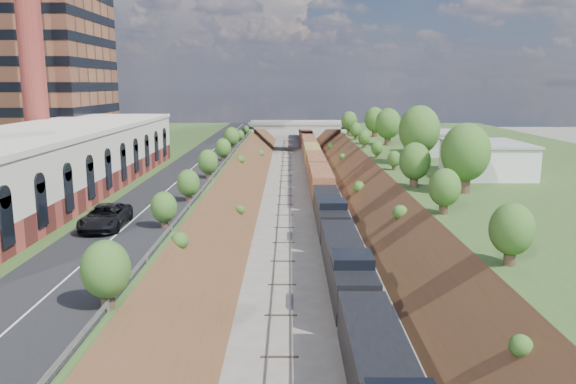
% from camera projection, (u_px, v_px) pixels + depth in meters
% --- Properties ---
extents(platform_left, '(44.00, 180.00, 5.00)m').
position_uv_depth(platform_left, '(76.00, 183.00, 81.29)').
color(platform_left, '#375322').
rests_on(platform_left, ground).
extents(platform_right, '(44.00, 180.00, 5.00)m').
position_uv_depth(platform_right, '(531.00, 183.00, 81.17)').
color(platform_right, '#375322').
rests_on(platform_right, ground).
extents(embankment_left, '(10.00, 180.00, 10.00)m').
position_uv_depth(embankment_left, '(227.00, 200.00, 81.73)').
color(embankment_left, brown).
rests_on(embankment_left, ground).
extents(embankment_right, '(10.00, 180.00, 10.00)m').
position_uv_depth(embankment_right, '(378.00, 200.00, 81.68)').
color(embankment_right, brown).
rests_on(embankment_right, ground).
extents(rail_left_track, '(1.58, 180.00, 0.18)m').
position_uv_depth(rail_left_track, '(285.00, 199.00, 81.69)').
color(rail_left_track, gray).
rests_on(rail_left_track, ground).
extents(rail_right_track, '(1.58, 180.00, 0.18)m').
position_uv_depth(rail_right_track, '(321.00, 200.00, 81.68)').
color(rail_right_track, gray).
rests_on(rail_right_track, ground).
extents(road, '(8.00, 180.00, 0.10)m').
position_uv_depth(road, '(195.00, 166.00, 80.77)').
color(road, black).
rests_on(road, platform_left).
extents(guardrail, '(0.10, 171.00, 0.70)m').
position_uv_depth(guardrail, '(224.00, 163.00, 80.48)').
color(guardrail, '#99999E').
rests_on(guardrail, platform_left).
extents(commercial_building, '(14.30, 62.30, 7.00)m').
position_uv_depth(commercial_building, '(40.00, 163.00, 58.54)').
color(commercial_building, '#933730').
rests_on(commercial_building, platform_left).
extents(smokestack, '(3.20, 3.20, 40.00)m').
position_uv_depth(smokestack, '(29.00, 19.00, 73.09)').
color(smokestack, '#933730').
rests_on(smokestack, platform_left).
extents(overpass, '(24.50, 8.30, 7.40)m').
position_uv_depth(overpass, '(297.00, 131.00, 141.64)').
color(overpass, gray).
rests_on(overpass, ground).
extents(white_building_near, '(9.00, 12.00, 4.00)m').
position_uv_depth(white_building_near, '(486.00, 160.00, 72.48)').
color(white_building_near, silver).
rests_on(white_building_near, platform_right).
extents(white_building_far, '(8.00, 10.00, 3.60)m').
position_uv_depth(white_building_far, '(438.00, 144.00, 94.11)').
color(white_building_far, silver).
rests_on(white_building_far, platform_right).
extents(tree_right_large, '(5.25, 5.25, 7.61)m').
position_uv_depth(tree_right_large, '(466.00, 153.00, 60.25)').
color(tree_right_large, '#473323').
rests_on(tree_right_large, platform_right).
extents(tree_left_crest, '(2.45, 2.45, 3.55)m').
position_uv_depth(tree_left_crest, '(156.00, 218.00, 41.12)').
color(tree_left_crest, '#473323').
rests_on(tree_left_crest, platform_left).
extents(freight_train, '(3.00, 168.99, 4.55)m').
position_uv_depth(freight_train, '(314.00, 161.00, 103.96)').
color(freight_train, black).
rests_on(freight_train, ground).
extents(suv, '(3.36, 6.87, 1.88)m').
position_uv_depth(suv, '(105.00, 217.00, 45.70)').
color(suv, black).
rests_on(suv, road).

